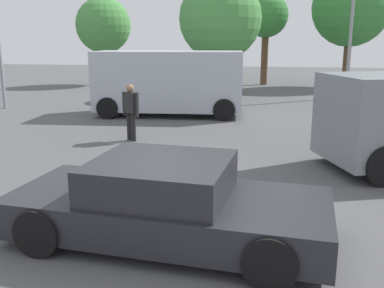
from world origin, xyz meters
TOP-DOWN VIEW (x-y plane):
  - ground_plane at (0.00, 0.00)m, footprint 80.00×80.00m
  - sedan_foreground at (-0.28, -0.05)m, footprint 4.50×2.31m
  - dog at (-0.98, 2.84)m, footprint 0.41×0.68m
  - van_white at (-2.42, 10.00)m, footprint 5.41×2.52m
  - pedestrian at (-2.57, 5.74)m, footprint 0.51×0.41m
  - tree_back_left at (0.98, 21.76)m, footprint 2.64×2.64m
  - tree_back_center at (-1.17, 15.83)m, footprint 3.93×3.93m
  - tree_back_right at (-8.66, 20.19)m, footprint 3.28×3.28m
  - tree_far_right at (5.70, 21.14)m, footprint 4.35×4.35m

SIDE VIEW (x-z plane):
  - ground_plane at x=0.00m, z-range 0.00..0.00m
  - dog at x=-0.98m, z-range 0.06..0.53m
  - sedan_foreground at x=-0.28m, z-range -0.04..1.11m
  - pedestrian at x=-2.57m, z-range 0.14..1.70m
  - van_white at x=-2.42m, z-range 0.09..2.41m
  - tree_back_right at x=-8.66m, z-range 0.94..6.13m
  - tree_back_center at x=-1.17m, z-range 0.85..6.52m
  - tree_back_left at x=0.98m, z-range 1.34..6.81m
  - tree_far_right at x=5.70m, z-range 1.13..7.79m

